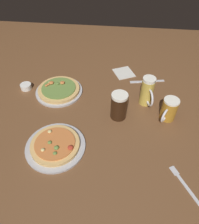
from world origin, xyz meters
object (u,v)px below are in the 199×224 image
at_px(pizza_plate_near, 55,145).
at_px(knife_right, 147,81).
at_px(ramekin_sauce, 26,86).
at_px(pizza_plate_far, 59,90).
at_px(beer_mug_pale, 147,92).
at_px(napkin_folded, 124,73).
at_px(beer_mug_dark, 119,105).
at_px(fork_left, 187,188).
at_px(beer_mug_amber, 169,110).

xyz_separation_m(pizza_plate_near, knife_right, (0.47, 0.59, -0.01)).
height_order(ramekin_sauce, knife_right, ramekin_sauce).
bearing_deg(ramekin_sauce, pizza_plate_far, -2.77).
distance_m(beer_mug_pale, napkin_folded, 0.34).
bearing_deg(beer_mug_dark, knife_right, 62.30).
xyz_separation_m(beer_mug_pale, knife_right, (0.02, 0.21, -0.08)).
height_order(beer_mug_dark, napkin_folded, beer_mug_dark).
xyz_separation_m(pizza_plate_near, napkin_folded, (0.31, 0.67, -0.01)).
xyz_separation_m(pizza_plate_near, beer_mug_pale, (0.45, 0.37, 0.07)).
xyz_separation_m(beer_mug_dark, knife_right, (0.18, 0.33, -0.07)).
bearing_deg(fork_left, beer_mug_amber, 95.93).
bearing_deg(pizza_plate_near, beer_mug_dark, 40.74).
distance_m(napkin_folded, knife_right, 0.18).
bearing_deg(pizza_plate_far, beer_mug_amber, -13.32).
relative_size(pizza_plate_far, beer_mug_amber, 2.26).
height_order(pizza_plate_near, beer_mug_pale, beer_mug_pale).
xyz_separation_m(beer_mug_amber, beer_mug_pale, (-0.11, 0.11, 0.02)).
xyz_separation_m(beer_mug_amber, ramekin_sauce, (-0.87, 0.16, -0.05)).
height_order(ramekin_sauce, napkin_folded, ramekin_sauce).
height_order(pizza_plate_far, beer_mug_amber, beer_mug_amber).
bearing_deg(beer_mug_dark, fork_left, -52.01).
distance_m(beer_mug_dark, napkin_folded, 0.42).
distance_m(ramekin_sauce, knife_right, 0.79).
xyz_separation_m(napkin_folded, knife_right, (0.16, -0.08, -0.00)).
bearing_deg(napkin_folded, fork_left, -70.30).
height_order(beer_mug_pale, fork_left, beer_mug_pale).
bearing_deg(knife_right, beer_mug_amber, -74.28).
bearing_deg(pizza_plate_far, knife_right, 17.09).
height_order(beer_mug_amber, fork_left, beer_mug_amber).
height_order(fork_left, knife_right, same).
bearing_deg(beer_mug_dark, pizza_plate_far, 156.95).
bearing_deg(beer_mug_amber, knife_right, 105.72).
bearing_deg(pizza_plate_far, beer_mug_dark, -23.05).
bearing_deg(fork_left, pizza_plate_near, 166.77).
height_order(pizza_plate_far, knife_right, pizza_plate_far).
height_order(beer_mug_amber, knife_right, beer_mug_amber).
bearing_deg(knife_right, beer_mug_dark, -117.70).
bearing_deg(fork_left, knife_right, 100.37).
distance_m(napkin_folded, fork_left, 0.86).
relative_size(beer_mug_dark, fork_left, 0.75).
distance_m(pizza_plate_far, beer_mug_amber, 0.67).
distance_m(beer_mug_pale, ramekin_sauce, 0.76).
bearing_deg(knife_right, fork_left, -79.63).
relative_size(beer_mug_pale, fork_left, 0.84).
xyz_separation_m(pizza_plate_near, ramekin_sauce, (-0.31, 0.43, 0.00)).
xyz_separation_m(pizza_plate_far, beer_mug_amber, (0.65, -0.15, 0.05)).
bearing_deg(beer_mug_amber, fork_left, -84.07).
height_order(beer_mug_dark, beer_mug_amber, beer_mug_dark).
relative_size(napkin_folded, knife_right, 0.58).
relative_size(ramekin_sauce, knife_right, 0.30).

